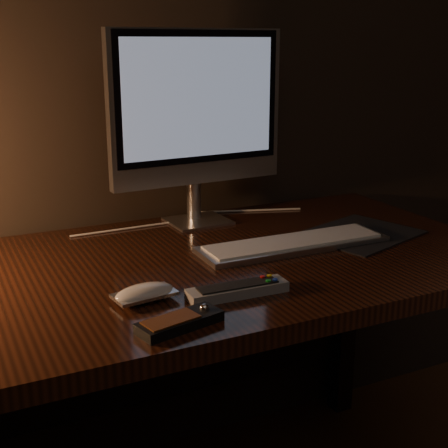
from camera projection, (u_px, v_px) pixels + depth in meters
name	position (u px, v px, depth m)	size (l,w,h in m)	color
desk	(155.00, 308.00, 1.47)	(1.60, 0.75, 0.75)	black
monitor	(197.00, 112.00, 1.61)	(0.48, 0.15, 0.51)	silver
keyboard	(293.00, 243.00, 1.49)	(0.47, 0.13, 0.02)	silver
mousepad	(359.00, 234.00, 1.59)	(0.29, 0.23, 0.00)	black
mouse	(145.00, 295.00, 1.18)	(0.12, 0.06, 0.02)	white
media_remote	(180.00, 321.00, 1.07)	(0.16, 0.09, 0.03)	black
tv_remote	(238.00, 290.00, 1.21)	(0.20, 0.06, 0.03)	#95989B
cable	(195.00, 220.00, 1.71)	(0.01, 0.01, 0.66)	white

